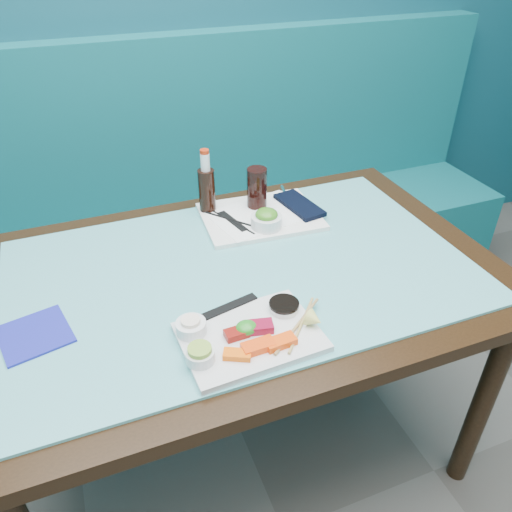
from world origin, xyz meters
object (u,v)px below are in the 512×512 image
object	(u,v)px
cola_glass	(257,188)
cola_bottle_body	(207,192)
booth_bench	(178,235)
seaweed_bowl	(266,221)
sashimi_plate	(250,337)
blue_napkin	(35,334)
dining_table	(242,296)
serving_tray	(260,216)

from	to	relation	value
cola_glass	cola_bottle_body	distance (m)	0.16
booth_bench	seaweed_bowl	xyz separation A→B (m)	(0.14, -0.68, 0.42)
cola_glass	cola_bottle_body	world-z (taller)	cola_bottle_body
booth_bench	cola_glass	size ratio (longest dim) A/B	23.05
sashimi_plate	cola_bottle_body	world-z (taller)	cola_bottle_body
cola_glass	blue_napkin	bearing A→B (deg)	-152.19
dining_table	booth_bench	bearing A→B (deg)	90.00
seaweed_bowl	cola_glass	world-z (taller)	cola_glass
serving_tray	seaweed_bowl	world-z (taller)	seaweed_bowl
dining_table	blue_napkin	distance (m)	0.54
sashimi_plate	blue_napkin	size ratio (longest dim) A/B	2.06
sashimi_plate	blue_napkin	bearing A→B (deg)	154.39
blue_napkin	sashimi_plate	bearing A→B (deg)	-22.82
booth_bench	cola_glass	distance (m)	0.73
serving_tray	cola_bottle_body	bearing A→B (deg)	151.07
cola_glass	blue_napkin	xyz separation A→B (m)	(-0.68, -0.36, -0.08)
dining_table	cola_bottle_body	size ratio (longest dim) A/B	9.42
cola_glass	dining_table	bearing A→B (deg)	-118.65
cola_bottle_body	blue_napkin	bearing A→B (deg)	-143.18
dining_table	seaweed_bowl	bearing A→B (deg)	49.19
sashimi_plate	booth_bench	bearing A→B (deg)	83.40
seaweed_bowl	blue_napkin	world-z (taller)	seaweed_bowl
dining_table	serving_tray	size ratio (longest dim) A/B	3.91
cola_glass	seaweed_bowl	bearing A→B (deg)	-98.75
sashimi_plate	serving_tray	world-z (taller)	sashimi_plate
serving_tray	booth_bench	bearing A→B (deg)	107.53
booth_bench	dining_table	world-z (taller)	booth_bench
serving_tray	cola_glass	world-z (taller)	cola_glass
sashimi_plate	cola_bottle_body	size ratio (longest dim) A/B	2.06
dining_table	sashimi_plate	world-z (taller)	sashimi_plate
dining_table	cola_bottle_body	xyz separation A→B (m)	(0.01, 0.33, 0.17)
seaweed_bowl	cola_bottle_body	xyz separation A→B (m)	(-0.13, 0.17, 0.04)
booth_bench	sashimi_plate	bearing A→B (deg)	-93.82
dining_table	seaweed_bowl	world-z (taller)	seaweed_bowl
serving_tray	seaweed_bowl	bearing A→B (deg)	-93.92
dining_table	blue_napkin	xyz separation A→B (m)	(-0.53, -0.07, 0.09)
serving_tray	cola_bottle_body	size ratio (longest dim) A/B	2.41
serving_tray	cola_bottle_body	world-z (taller)	cola_bottle_body
serving_tray	dining_table	bearing A→B (deg)	-118.59
cola_bottle_body	dining_table	bearing A→B (deg)	-90.98
booth_bench	sashimi_plate	size ratio (longest dim) A/B	9.81
booth_bench	blue_napkin	distance (m)	1.12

